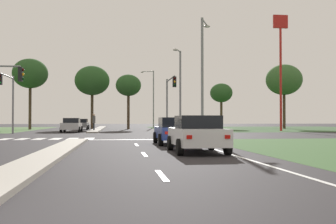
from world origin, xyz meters
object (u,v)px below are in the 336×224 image
treeline_third (30,74)px  traffic_signal_far_right (170,94)px  pedestrian_at_median (94,120)px  treeline_fifth (128,86)px  street_lamp_fourth (152,96)px  treeline_sixth (221,93)px  car_silver_fourth (72,125)px  car_grey_near (81,124)px  car_blue_third (175,131)px  fastfood_pole_sign (280,48)px  treeline_seventh (284,80)px  car_white_fifth (197,134)px  treeline_fourth (92,81)px  street_lamp_third (180,87)px  street_lamp_second (203,71)px  traffic_signal_far_left (8,93)px

treeline_third → traffic_signal_far_right: bearing=-48.5°
treeline_third → pedestrian_at_median: bearing=-48.0°
treeline_third → treeline_fifth: bearing=1.3°
street_lamp_fourth → pedestrian_at_median: size_ratio=5.23×
pedestrian_at_median → treeline_sixth: size_ratio=0.27×
car_silver_fourth → treeline_third: 16.80m
car_grey_near → car_blue_third: (7.91, -34.23, 0.00)m
car_grey_near → fastfood_pole_sign: fastfood_pole_sign is taller
treeline_third → treeline_seventh: 37.52m
treeline_third → treeline_sixth: (28.13, 2.77, -2.30)m
car_blue_third → pedestrian_at_median: bearing=102.5°
car_silver_fourth → street_lamp_fourth: bearing=-113.5°
car_silver_fourth → treeline_sixth: size_ratio=0.65×
car_white_fifth → pedestrian_at_median: 32.05m
car_white_fifth → treeline_fourth: bearing=98.6°
car_grey_near → street_lamp_third: size_ratio=0.52×
street_lamp_fourth → car_blue_third: bearing=-93.7°
street_lamp_third → treeline_fifth: (-4.64, 18.18, 1.57)m
car_blue_third → street_lamp_second: 9.91m
car_white_fifth → car_blue_third: bearing=91.0°
pedestrian_at_median → treeline_third: treeline_third is taller
fastfood_pole_sign → treeline_sixth: size_ratio=2.02×
street_lamp_fourth → treeline_fourth: bearing=-140.0°
treeline_third → traffic_signal_far_left: bearing=-84.3°
fastfood_pole_sign → treeline_third: bearing=160.4°
street_lamp_second → treeline_fifth: size_ratio=1.15×
traffic_signal_far_left → fastfood_pole_sign: 31.48m
car_grey_near → car_silver_fourth: 11.45m
car_silver_fourth → treeline_seventh: size_ratio=0.46×
car_blue_third → traffic_signal_far_left: bearing=127.3°
treeline_sixth → car_grey_near: bearing=-167.0°
car_blue_third → car_silver_fourth: 24.13m
car_silver_fourth → street_lamp_third: (11.19, -4.37, 3.93)m
street_lamp_third → treeline_seventh: (19.19, 18.70, 2.76)m
street_lamp_third → treeline_sixth: (9.81, 20.65, 0.77)m
car_grey_near → car_silver_fourth: bearing=89.6°
fastfood_pole_sign → street_lamp_fourth: bearing=120.3°
treeline_fifth → street_lamp_fourth: bearing=68.7°
traffic_signal_far_right → street_lamp_third: bearing=49.4°
treeline_sixth → street_lamp_third: bearing=-115.4°
car_grey_near → street_lamp_fourth: (11.01, 14.00, 4.75)m
treeline_fourth → street_lamp_third: bearing=-65.1°
treeline_fifth → treeline_sixth: (14.45, 2.47, -0.80)m
traffic_signal_far_right → pedestrian_at_median: (-7.75, 8.93, -2.57)m
traffic_signal_far_right → treeline_third: bearing=131.5°
fastfood_pole_sign → treeline_seventh: bearing=64.9°
street_lamp_fourth → treeline_fifth: bearing=-111.3°
car_white_fifth → traffic_signal_far_right: 22.87m
car_silver_fourth → car_white_fifth: bearing=105.9°
pedestrian_at_median → fastfood_pole_sign: bearing=29.9°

